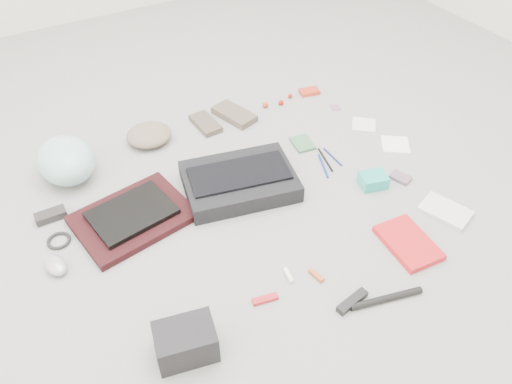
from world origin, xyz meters
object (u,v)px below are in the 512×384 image
camera_bag (186,342)px  accordion_wallet (373,180)px  bike_helmet (66,160)px  book_red (408,243)px  messenger_bag (239,181)px  laptop (132,213)px

camera_bag → accordion_wallet: (0.96, 0.30, -0.03)m
bike_helmet → accordion_wallet: bearing=-35.5°
camera_bag → book_red: 0.86m
book_red → accordion_wallet: 0.33m
bike_helmet → book_red: (0.95, -0.99, -0.07)m
messenger_bag → book_red: (0.38, -0.57, -0.02)m
laptop → camera_bag: (-0.05, -0.60, 0.02)m
messenger_bag → laptop: (-0.43, 0.04, 0.00)m
laptop → camera_bag: bearing=-103.8°
messenger_bag → book_red: messenger_bag is taller
messenger_bag → accordion_wallet: (0.48, -0.25, -0.01)m
messenger_bag → camera_bag: bearing=-118.1°
bike_helmet → accordion_wallet: bike_helmet is taller
book_red → accordion_wallet: size_ratio=2.19×
messenger_bag → bike_helmet: bike_helmet is taller
laptop → book_red: 1.02m
bike_helmet → messenger_bag: bearing=-39.1°
laptop → book_red: laptop is taller
laptop → accordion_wallet: 0.96m
bike_helmet → book_red: 1.37m
laptop → messenger_bag: bearing=-14.9°
book_red → laptop: bearing=147.8°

